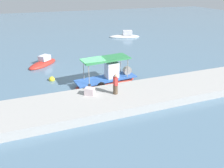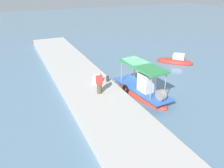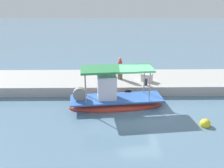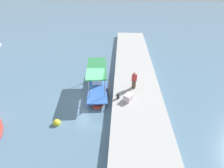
{
  "view_description": "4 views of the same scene",
  "coord_description": "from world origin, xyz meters",
  "px_view_note": "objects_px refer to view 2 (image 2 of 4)",
  "views": [
    {
      "loc": [
        -4.42,
        -17.98,
        8.39
      ],
      "look_at": [
        1.07,
        -3.07,
        1.14
      ],
      "focal_mm": 35.27,
      "sensor_mm": 36.0,
      "label": 1
    },
    {
      "loc": [
        14.95,
        -9.21,
        8.19
      ],
      "look_at": [
        0.67,
        -2.7,
        1.01
      ],
      "focal_mm": 36.24,
      "sensor_mm": 36.0,
      "label": 2
    },
    {
      "loc": [
        1.93,
        13.71,
        6.58
      ],
      "look_at": [
        1.68,
        -1.72,
        1.04
      ],
      "focal_mm": 40.58,
      "sensor_mm": 36.0,
      "label": 3
    },
    {
      "loc": [
        -12.51,
        -2.61,
        9.71
      ],
      "look_at": [
        0.67,
        -1.93,
        1.24
      ],
      "focal_mm": 28.52,
      "sensor_mm": 36.0,
      "label": 4
    }
  ],
  "objects_px": {
    "fisherman_near_bollard": "(99,84)",
    "cargo_crate": "(97,79)",
    "main_fishing_boat": "(142,90)",
    "marker_buoy": "(139,70)",
    "mooring_bollard": "(107,79)",
    "moored_boat_mid": "(175,61)"
  },
  "relations": [
    {
      "from": "cargo_crate",
      "to": "moored_boat_mid",
      "type": "bearing_deg",
      "value": 105.21
    },
    {
      "from": "main_fishing_boat",
      "to": "moored_boat_mid",
      "type": "distance_m",
      "value": 9.0
    },
    {
      "from": "main_fishing_boat",
      "to": "moored_boat_mid",
      "type": "bearing_deg",
      "value": 124.86
    },
    {
      "from": "cargo_crate",
      "to": "main_fishing_boat",
      "type": "bearing_deg",
      "value": 49.97
    },
    {
      "from": "fisherman_near_bollard",
      "to": "cargo_crate",
      "type": "xyz_separation_m",
      "value": [
        -1.89,
        0.54,
        -0.45
      ]
    },
    {
      "from": "mooring_bollard",
      "to": "marker_buoy",
      "type": "bearing_deg",
      "value": 119.28
    },
    {
      "from": "main_fishing_boat",
      "to": "fisherman_near_bollard",
      "type": "bearing_deg",
      "value": -98.11
    },
    {
      "from": "mooring_bollard",
      "to": "moored_boat_mid",
      "type": "height_order",
      "value": "mooring_bollard"
    },
    {
      "from": "marker_buoy",
      "to": "moored_boat_mid",
      "type": "distance_m",
      "value": 4.87
    },
    {
      "from": "marker_buoy",
      "to": "moored_boat_mid",
      "type": "bearing_deg",
      "value": 95.21
    },
    {
      "from": "mooring_bollard",
      "to": "marker_buoy",
      "type": "distance_m",
      "value": 5.23
    },
    {
      "from": "main_fishing_boat",
      "to": "mooring_bollard",
      "type": "bearing_deg",
      "value": -137.53
    },
    {
      "from": "main_fishing_boat",
      "to": "fisherman_near_bollard",
      "type": "height_order",
      "value": "main_fishing_boat"
    },
    {
      "from": "main_fishing_boat",
      "to": "marker_buoy",
      "type": "xyz_separation_m",
      "value": [
        -4.7,
        2.53,
        -0.33
      ]
    },
    {
      "from": "fisherman_near_bollard",
      "to": "moored_boat_mid",
      "type": "bearing_deg",
      "value": 113.47
    },
    {
      "from": "main_fishing_boat",
      "to": "cargo_crate",
      "type": "height_order",
      "value": "main_fishing_boat"
    },
    {
      "from": "fisherman_near_bollard",
      "to": "mooring_bollard",
      "type": "xyz_separation_m",
      "value": [
        -1.69,
        1.37,
        -0.5
      ]
    },
    {
      "from": "main_fishing_boat",
      "to": "marker_buoy",
      "type": "distance_m",
      "value": 5.34
    },
    {
      "from": "main_fishing_boat",
      "to": "marker_buoy",
      "type": "bearing_deg",
      "value": 151.7
    },
    {
      "from": "fisherman_near_bollard",
      "to": "mooring_bollard",
      "type": "distance_m",
      "value": 2.23
    },
    {
      "from": "cargo_crate",
      "to": "moored_boat_mid",
      "type": "distance_m",
      "value": 10.59
    },
    {
      "from": "cargo_crate",
      "to": "marker_buoy",
      "type": "xyz_separation_m",
      "value": [
        -2.33,
        5.35,
        -0.83
      ]
    }
  ]
}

